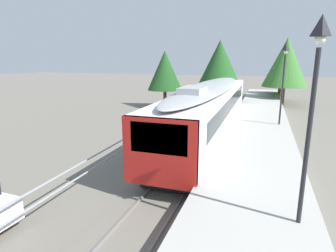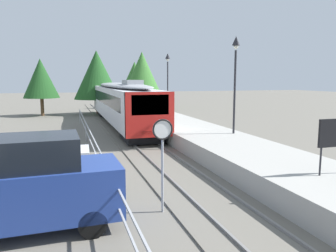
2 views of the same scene
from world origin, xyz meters
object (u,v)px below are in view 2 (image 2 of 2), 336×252
(platform_lamp_far_end, at_px, (168,72))
(parked_hatchback_white, at_px, (41,156))
(commuter_train, at_px, (121,101))
(platform_notice_board, at_px, (334,135))
(parked_van_blue, at_px, (20,184))
(platform_lamp_mid_platform, at_px, (235,67))
(speed_limit_sign, at_px, (163,142))

(platform_lamp_far_end, distance_m, parked_hatchback_white, 18.29)
(commuter_train, distance_m, platform_notice_board, 19.53)
(parked_van_blue, bearing_deg, platform_notice_board, -3.51)
(platform_lamp_mid_platform, distance_m, parked_van_blue, 13.15)
(commuter_train, relative_size, platform_lamp_far_end, 3.71)
(platform_lamp_far_end, bearing_deg, parked_van_blue, -116.90)
(commuter_train, bearing_deg, parked_hatchback_white, -112.64)
(commuter_train, height_order, platform_lamp_mid_platform, platform_lamp_mid_platform)
(commuter_train, relative_size, parked_hatchback_white, 4.86)
(commuter_train, relative_size, speed_limit_sign, 7.07)
(platform_notice_board, bearing_deg, commuter_train, 100.69)
(commuter_train, xyz_separation_m, speed_limit_sign, (-1.84, -18.44, -0.02))
(platform_lamp_far_end, height_order, platform_notice_board, platform_lamp_far_end)
(commuter_train, height_order, parked_hatchback_white, commuter_train)
(speed_limit_sign, distance_m, parked_van_blue, 3.93)
(parked_van_blue, bearing_deg, platform_lamp_far_end, 63.10)
(speed_limit_sign, height_order, parked_hatchback_white, speed_limit_sign)
(commuter_train, relative_size, parked_van_blue, 4.01)
(platform_lamp_mid_platform, height_order, platform_lamp_far_end, same)
(platform_lamp_mid_platform, xyz_separation_m, speed_limit_sign, (-6.36, -7.41, -2.50))
(platform_lamp_far_end, bearing_deg, commuter_train, -161.79)
(parked_van_blue, bearing_deg, speed_limit_sign, 2.71)
(speed_limit_sign, bearing_deg, platform_lamp_far_end, 72.29)
(platform_lamp_mid_platform, bearing_deg, platform_lamp_far_end, 90.00)
(platform_lamp_far_end, bearing_deg, platform_notice_board, -92.50)
(commuter_train, distance_m, parked_hatchback_white, 14.46)
(platform_lamp_mid_platform, height_order, parked_van_blue, platform_lamp_mid_platform)
(platform_lamp_far_end, height_order, parked_van_blue, platform_lamp_far_end)
(commuter_train, height_order, platform_lamp_far_end, platform_lamp_far_end)
(platform_lamp_mid_platform, bearing_deg, speed_limit_sign, -130.64)
(commuter_train, xyz_separation_m, platform_notice_board, (3.62, -19.19, 0.04))
(platform_notice_board, distance_m, speed_limit_sign, 5.51)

